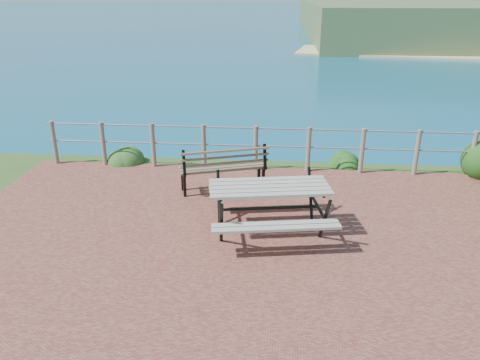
# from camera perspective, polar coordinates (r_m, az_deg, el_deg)

# --- Properties ---
(ground) EXTENTS (10.00, 7.00, 0.12)m
(ground) POSITION_cam_1_polar(r_m,az_deg,el_deg) (7.44, 0.35, -7.92)
(ground) COLOR brown
(ground) RESTS_ON ground
(ocean) EXTENTS (1200.00, 1200.00, 0.00)m
(ocean) POSITION_cam_1_polar(r_m,az_deg,el_deg) (206.46, 5.32, 20.83)
(ocean) COLOR #157381
(ocean) RESTS_ON ground
(safety_railing) EXTENTS (9.40, 0.10, 1.00)m
(safety_railing) POSITION_cam_1_polar(r_m,az_deg,el_deg) (10.28, 1.93, 4.20)
(safety_railing) COLOR #6B5B4C
(safety_railing) RESTS_ON ground
(picnic_table) EXTENTS (2.02, 1.65, 0.81)m
(picnic_table) POSITION_cam_1_polar(r_m,az_deg,el_deg) (7.60, 3.56, -2.89)
(picnic_table) COLOR #9F9B8E
(picnic_table) RESTS_ON ground
(park_bench) EXTENTS (1.75, 0.96, 0.96)m
(park_bench) POSITION_cam_1_polar(r_m,az_deg,el_deg) (9.18, -2.12, 2.39)
(park_bench) COLOR brown
(park_bench) RESTS_ON ground
(shrub_lip_west) EXTENTS (0.78, 0.78, 0.53)m
(shrub_lip_west) POSITION_cam_1_polar(r_m,az_deg,el_deg) (11.43, -13.82, 2.38)
(shrub_lip_west) COLOR #295821
(shrub_lip_west) RESTS_ON ground
(shrub_lip_east) EXTENTS (0.69, 0.69, 0.40)m
(shrub_lip_east) POSITION_cam_1_polar(r_m,az_deg,el_deg) (11.10, 12.23, 1.94)
(shrub_lip_east) COLOR #1C3F13
(shrub_lip_east) RESTS_ON ground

